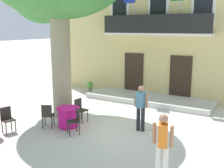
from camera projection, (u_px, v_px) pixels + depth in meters
name	position (u px, v px, depth m)	size (l,w,h in m)	color
ground_plane	(123.00, 129.00, 10.09)	(120.00, 120.00, 0.00)	beige
building_facade	(170.00, 26.00, 15.57)	(13.00, 5.09, 7.50)	#DBC67F
entrance_step_platform	(148.00, 99.00, 13.80)	(6.36, 1.97, 0.25)	silver
cafe_table_near_tree	(68.00, 117.00, 10.19)	(0.86, 0.86, 0.76)	#DB1984
cafe_chair_near_tree_0	(80.00, 108.00, 10.80)	(0.44, 0.44, 0.91)	#2D2823
cafe_chair_near_tree_1	(47.00, 114.00, 10.09)	(0.55, 0.55, 0.91)	#2D2823
cafe_chair_near_tree_2	(75.00, 120.00, 9.51)	(0.56, 0.56, 0.91)	#2D2823
cafe_chair_middle_1	(7.00, 118.00, 9.68)	(0.49, 0.49, 0.91)	#2D2823
ground_planter_left	(90.00, 87.00, 15.40)	(0.32, 0.32, 0.69)	slate
pedestrian_near_entrance	(163.00, 144.00, 6.52)	(0.53, 0.39, 1.69)	silver
pedestrian_mid_plaza	(141.00, 106.00, 9.72)	(0.53, 0.40, 1.67)	#232328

